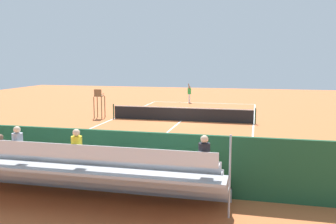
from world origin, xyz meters
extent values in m
plane|color=#BC6033|center=(0.00, 0.00, 0.00)|extent=(60.00, 60.00, 0.00)
cube|color=white|center=(0.00, -11.00, 0.00)|extent=(10.00, 0.10, 0.01)
cube|color=white|center=(0.00, 11.00, 0.00)|extent=(10.00, 0.10, 0.01)
cube|color=white|center=(-5.00, 0.00, 0.00)|extent=(0.10, 22.00, 0.01)
cube|color=white|center=(5.00, 0.00, 0.00)|extent=(0.10, 22.00, 0.01)
cube|color=white|center=(0.00, -6.05, 0.00)|extent=(7.50, 0.10, 0.01)
cube|color=white|center=(0.00, 6.05, 0.00)|extent=(7.50, 0.10, 0.01)
cube|color=white|center=(0.00, 0.00, 0.00)|extent=(0.10, 12.10, 0.01)
cube|color=white|center=(0.00, -11.00, 0.00)|extent=(0.10, 0.30, 0.01)
cube|color=black|center=(0.00, 0.00, 0.46)|extent=(10.00, 0.02, 0.91)
cube|color=white|center=(0.00, 0.00, 0.94)|extent=(10.00, 0.04, 0.06)
cylinder|color=#2D5133|center=(-5.10, 0.00, 0.54)|extent=(0.10, 0.10, 1.07)
cylinder|color=#2D5133|center=(5.10, 0.00, 0.54)|extent=(0.10, 0.10, 1.07)
cube|color=#1E4C2D|center=(0.00, 14.00, 1.00)|extent=(18.00, 0.16, 2.00)
cube|color=#9EA0A5|center=(0.00, 14.35, 0.23)|extent=(9.00, 0.10, 0.45)
cube|color=#9EA0A5|center=(0.00, 14.70, 0.41)|extent=(9.00, 0.80, 0.08)
cube|color=#9EA0A5|center=(0.00, 14.32, 0.23)|extent=(9.00, 0.04, 0.45)
cube|color=silver|center=(0.00, 14.80, 0.83)|extent=(8.60, 0.36, 0.04)
cube|color=silver|center=(0.00, 14.98, 1.03)|extent=(8.60, 0.03, 0.36)
cube|color=#9EA0A5|center=(0.00, 15.50, 0.86)|extent=(9.00, 0.80, 0.08)
cube|color=#9EA0A5|center=(0.00, 15.12, 0.68)|extent=(9.00, 0.04, 0.45)
cube|color=silver|center=(0.00, 15.60, 1.28)|extent=(8.60, 0.36, 0.04)
cube|color=silver|center=(0.00, 15.78, 1.48)|extent=(8.60, 0.03, 0.36)
cube|color=#9EA0A5|center=(0.00, 16.30, 1.31)|extent=(9.00, 0.80, 0.08)
cube|color=#9EA0A5|center=(0.00, 15.92, 1.12)|extent=(9.00, 0.04, 0.45)
cube|color=silver|center=(0.00, 16.40, 1.73)|extent=(8.60, 0.36, 0.04)
cube|color=silver|center=(0.00, 16.58, 1.93)|extent=(8.60, 0.03, 0.36)
cylinder|color=#9EA0A5|center=(-4.50, 15.50, 1.18)|extent=(0.06, 0.06, 2.35)
cube|color=#2D2D33|center=(1.44, 16.23, 1.77)|extent=(0.32, 0.40, 0.12)
cylinder|color=#9399A3|center=(1.44, 16.35, 2.06)|extent=(0.30, 0.30, 0.45)
sphere|color=beige|center=(1.44, 16.35, 2.38)|extent=(0.20, 0.20, 0.20)
cube|color=#2D2D33|center=(1.35, 14.63, 0.87)|extent=(0.32, 0.40, 0.12)
cylinder|color=orange|center=(1.35, 14.75, 1.16)|extent=(0.30, 0.30, 0.45)
sphere|color=brown|center=(1.35, 14.75, 1.48)|extent=(0.20, 0.20, 0.20)
cube|color=#2D2D33|center=(-3.70, 14.63, 0.87)|extent=(0.32, 0.40, 0.12)
cylinder|color=yellow|center=(-3.70, 14.75, 1.16)|extent=(0.30, 0.30, 0.45)
sphere|color=tan|center=(-3.70, 14.75, 1.48)|extent=(0.20, 0.20, 0.20)
cube|color=#2D2D33|center=(-0.40, 16.23, 1.77)|extent=(0.32, 0.40, 0.12)
cylinder|color=yellow|center=(-0.40, 16.35, 2.06)|extent=(0.30, 0.30, 0.45)
sphere|color=beige|center=(-0.40, 16.35, 2.38)|extent=(0.20, 0.20, 0.20)
cube|color=#2D2D33|center=(2.64, 15.43, 1.32)|extent=(0.32, 0.40, 0.12)
cylinder|color=black|center=(2.64, 15.55, 1.60)|extent=(0.30, 0.30, 0.45)
sphere|color=brown|center=(2.64, 15.55, 1.93)|extent=(0.20, 0.20, 0.20)
cube|color=#2D2D33|center=(3.03, 14.63, 0.87)|extent=(0.32, 0.40, 0.12)
cylinder|color=green|center=(3.03, 14.75, 1.16)|extent=(0.30, 0.30, 0.45)
sphere|color=tan|center=(3.03, 14.75, 1.48)|extent=(0.20, 0.20, 0.20)
cube|color=#2D2D33|center=(-0.91, 14.63, 0.87)|extent=(0.32, 0.40, 0.12)
cylinder|color=black|center=(-0.91, 14.75, 1.16)|extent=(0.30, 0.30, 0.45)
sphere|color=beige|center=(-0.91, 14.75, 1.48)|extent=(0.20, 0.20, 0.20)
cube|color=#2D2D33|center=(-3.91, 16.23, 1.77)|extent=(0.32, 0.40, 0.12)
cylinder|color=black|center=(-3.91, 16.35, 2.06)|extent=(0.30, 0.30, 0.45)
sphere|color=beige|center=(-3.91, 16.35, 2.38)|extent=(0.20, 0.20, 0.20)
cylinder|color=brown|center=(5.90, -0.28, 0.80)|extent=(0.07, 0.07, 1.60)
cylinder|color=brown|center=(6.50, -0.28, 0.80)|extent=(0.07, 0.07, 1.60)
cylinder|color=brown|center=(5.90, 0.32, 0.80)|extent=(0.07, 0.07, 1.60)
cylinder|color=brown|center=(6.50, 0.32, 0.80)|extent=(0.07, 0.07, 1.60)
cube|color=brown|center=(6.20, 0.02, 1.63)|extent=(0.56, 0.56, 0.06)
cube|color=brown|center=(6.20, 0.26, 1.90)|extent=(0.56, 0.06, 0.48)
cube|color=brown|center=(5.94, 0.02, 1.78)|extent=(0.04, 0.48, 0.04)
cube|color=brown|center=(6.46, 0.02, 1.78)|extent=(0.04, 0.48, 0.04)
cube|color=#33383D|center=(-1.95, 13.20, 0.45)|extent=(1.80, 0.40, 0.05)
cylinder|color=#33383D|center=(-2.70, 13.20, 0.23)|extent=(0.06, 0.06, 0.45)
cylinder|color=#33383D|center=(-1.20, 13.20, 0.23)|extent=(0.06, 0.06, 0.45)
cube|color=#33383D|center=(-1.95, 13.38, 0.75)|extent=(1.80, 0.04, 0.36)
cube|color=#334C8C|center=(0.22, 13.40, 0.18)|extent=(0.90, 0.36, 0.36)
cylinder|color=white|center=(1.43, -11.16, 0.42)|extent=(0.14, 0.14, 0.85)
cylinder|color=white|center=(1.42, -10.94, 0.42)|extent=(0.14, 0.14, 0.85)
cylinder|color=green|center=(1.42, -11.05, 1.15)|extent=(0.37, 0.37, 0.60)
sphere|color=#8C6647|center=(1.42, -11.05, 1.56)|extent=(0.22, 0.22, 0.22)
cylinder|color=#8C6647|center=(1.42, -10.83, 1.65)|extent=(0.25, 0.10, 0.55)
cylinder|color=#8C6647|center=(1.43, -11.27, 1.18)|extent=(0.09, 0.09, 0.50)
cylinder|color=black|center=(2.32, -10.65, 0.01)|extent=(0.19, 0.24, 0.03)
torus|color=#D8CC4C|center=(2.48, -10.87, 0.01)|extent=(0.42, 0.42, 0.02)
cylinder|color=white|center=(2.48, -10.87, 0.01)|extent=(0.25, 0.25, 0.00)
sphere|color=#CCDB33|center=(3.91, -9.02, 0.03)|extent=(0.07, 0.07, 0.07)
sphere|color=#CCDB33|center=(0.99, -8.99, 0.03)|extent=(0.07, 0.07, 0.07)
camera|label=1|loc=(-5.15, 25.39, 4.38)|focal=39.69mm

